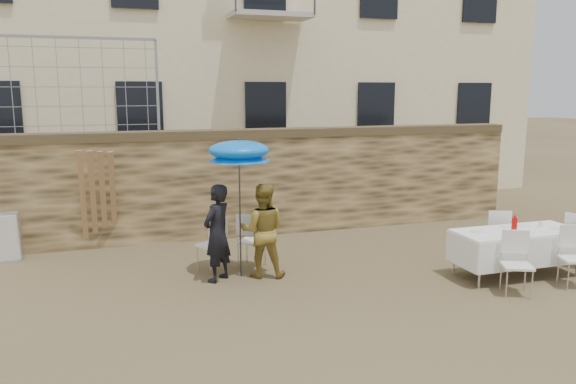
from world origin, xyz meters
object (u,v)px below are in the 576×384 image
object	(u,v)px
couple_chair_right	(252,240)
chair_stack_right	(9,235)
table_chair_front_left	(517,264)
table_chair_front_right	(576,258)
couple_chair_left	(212,243)
soda_bottle	(514,225)
banquet_table	(517,233)
umbrella	(239,154)
woman_dress	(263,230)
table_chair_back	(495,235)
man_suit	(217,233)

from	to	relation	value
couple_chair_right	chair_stack_right	distance (m)	4.45
table_chair_front_left	table_chair_front_right	size ratio (longest dim) A/B	1.00
couple_chair_left	soda_bottle	size ratio (longest dim) A/B	3.69
banquet_table	table_chair_front_left	distance (m)	0.99
umbrella	chair_stack_right	world-z (taller)	umbrella
woman_dress	banquet_table	world-z (taller)	woman_dress
table_chair_back	chair_stack_right	bearing A→B (deg)	1.70
table_chair_front_right	table_chair_back	world-z (taller)	same
couple_chair_right	banquet_table	world-z (taller)	couple_chair_right
man_suit	table_chair_front_left	distance (m)	4.62
couple_chair_right	table_chair_back	size ratio (longest dim) A/B	1.00
chair_stack_right	woman_dress	bearing A→B (deg)	-28.72
table_chair_front_left	table_chair_front_right	bearing A→B (deg)	24.05
couple_chair_right	soda_bottle	distance (m)	4.34
woman_dress	umbrella	world-z (taller)	umbrella
banquet_table	table_chair_back	xyz separation A→B (m)	(0.20, 0.80, -0.25)
woman_dress	umbrella	distance (m)	1.31
woman_dress	couple_chair_left	world-z (taller)	woman_dress
table_chair_back	couple_chair_right	bearing A→B (deg)	6.62
umbrella	table_chair_front_left	xyz separation A→B (m)	(3.76, -2.09, -1.55)
couple_chair_left	soda_bottle	bearing A→B (deg)	127.45
banquet_table	soda_bottle	size ratio (longest dim) A/B	8.08
man_suit	table_chair_back	distance (m)	4.99
banquet_table	soda_bottle	xyz separation A→B (m)	(-0.20, -0.15, 0.17)
couple_chair_right	table_chair_front_left	xyz separation A→B (m)	(3.46, -2.54, 0.00)
couple_chair_left	table_chair_back	size ratio (longest dim) A/B	1.00
soda_bottle	table_chair_back	bearing A→B (deg)	67.17
couple_chair_right	woman_dress	bearing A→B (deg)	134.69
couple_chair_left	banquet_table	bearing A→B (deg)	129.89
umbrella	couple_chair_right	size ratio (longest dim) A/B	2.24
man_suit	umbrella	world-z (taller)	umbrella
chair_stack_right	table_chair_front_right	bearing A→B (deg)	-26.20
umbrella	couple_chair_right	bearing A→B (deg)	56.31
woman_dress	table_chair_front_right	size ratio (longest dim) A/B	1.62
man_suit	couple_chair_right	xyz separation A→B (m)	(0.70, 0.55, -0.31)
soda_bottle	chair_stack_right	bearing A→B (deg)	155.29
umbrella	table_chair_front_right	size ratio (longest dim) A/B	2.24
man_suit	couple_chair_left	world-z (taller)	man_suit
couple_chair_right	umbrella	bearing A→B (deg)	95.81
couple_chair_left	table_chair_back	xyz separation A→B (m)	(4.96, -0.99, 0.00)
woman_dress	table_chair_back	xyz separation A→B (m)	(4.21, -0.44, -0.30)
table_chair_front_left	table_chair_back	distance (m)	1.74
banquet_table	table_chair_front_left	world-z (taller)	table_chair_front_left
man_suit	table_chair_back	xyz separation A→B (m)	(4.96, -0.44, -0.31)
man_suit	chair_stack_right	distance (m)	4.11
table_chair_front_right	table_chair_back	bearing A→B (deg)	119.31
umbrella	couple_chair_left	distance (m)	1.66
umbrella	chair_stack_right	bearing A→B (deg)	150.23
umbrella	woman_dress	bearing A→B (deg)	-15.95
table_chair_front_left	table_chair_front_right	world-z (taller)	same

